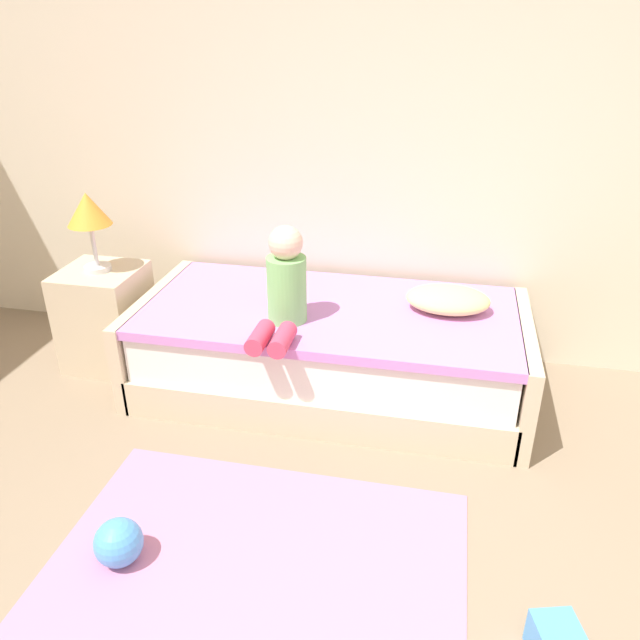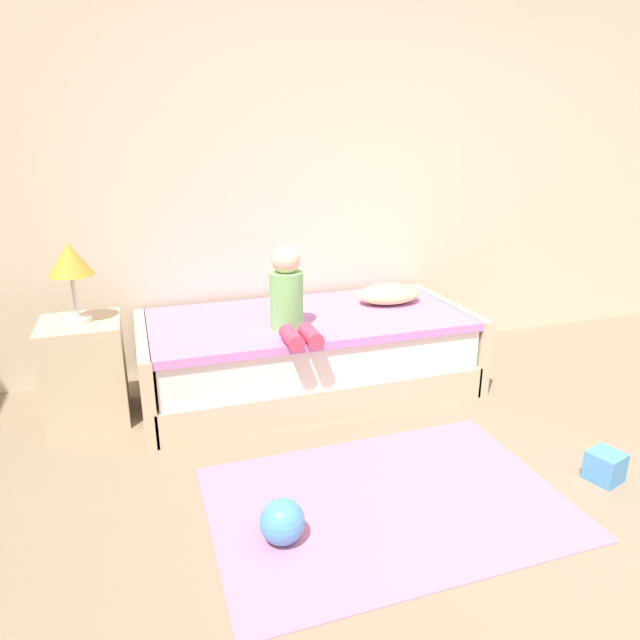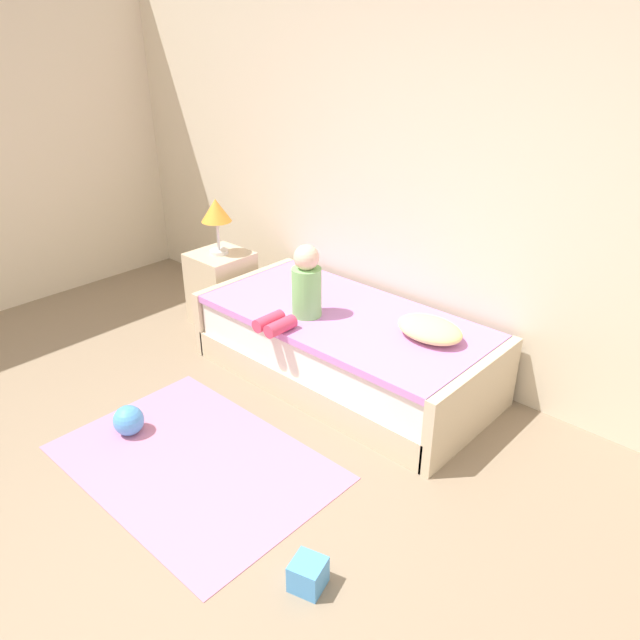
{
  "view_description": "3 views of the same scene",
  "coord_description": "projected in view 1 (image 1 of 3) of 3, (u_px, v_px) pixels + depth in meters",
  "views": [
    {
      "loc": [
        -0.04,
        -0.96,
        1.93
      ],
      "look_at": [
        -0.62,
        1.75,
        0.55
      ],
      "focal_mm": 34.99,
      "sensor_mm": 36.0,
      "label": 1
    },
    {
      "loc": [
        -1.64,
        -1.29,
        1.61
      ],
      "look_at": [
        -0.62,
        1.75,
        0.55
      ],
      "focal_mm": 31.79,
      "sensor_mm": 36.0,
      "label": 2
    },
    {
      "loc": [
        1.78,
        -0.86,
        2.33
      ],
      "look_at": [
        -0.62,
        1.75,
        0.55
      ],
      "focal_mm": 34.2,
      "sensor_mm": 36.0,
      "label": 3
    }
  ],
  "objects": [
    {
      "name": "wall_rear",
      "position": [
        467.0,
        110.0,
        3.32
      ],
      "size": [
        7.2,
        0.1,
        2.9
      ],
      "primitive_type": "cube",
      "color": "beige",
      "rests_on": "ground"
    },
    {
      "name": "bed",
      "position": [
        329.0,
        349.0,
        3.45
      ],
      "size": [
        2.11,
        1.0,
        0.5
      ],
      "color": "beige",
      "rests_on": "ground"
    },
    {
      "name": "nightstand",
      "position": [
        106.0,
        317.0,
        3.68
      ],
      "size": [
        0.44,
        0.44,
        0.6
      ],
      "primitive_type": "cube",
      "color": "beige",
      "rests_on": "ground"
    },
    {
      "name": "table_lamp",
      "position": [
        88.0,
        213.0,
        3.4
      ],
      "size": [
        0.24,
        0.24,
        0.45
      ],
      "color": "silver",
      "rests_on": "nightstand"
    },
    {
      "name": "child_figure",
      "position": [
        284.0,
        287.0,
        3.08
      ],
      "size": [
        0.2,
        0.51,
        0.5
      ],
      "color": "#7FC672",
      "rests_on": "bed"
    },
    {
      "name": "pillow",
      "position": [
        448.0,
        299.0,
        3.28
      ],
      "size": [
        0.44,
        0.3,
        0.13
      ],
      "primitive_type": "ellipsoid",
      "color": "#F2E58C",
      "rests_on": "bed"
    },
    {
      "name": "toy_ball",
      "position": [
        118.0,
        542.0,
        2.39
      ],
      "size": [
        0.19,
        0.19,
        0.19
      ],
      "primitive_type": "sphere",
      "color": "#4C99E5",
      "rests_on": "ground"
    },
    {
      "name": "area_rug",
      "position": [
        257.0,
        562.0,
        2.42
      ],
      "size": [
        1.6,
        1.1,
        0.01
      ],
      "primitive_type": "cube",
      "color": "pink",
      "rests_on": "ground"
    }
  ]
}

